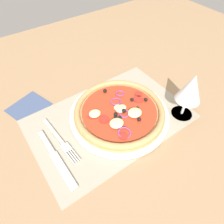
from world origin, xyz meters
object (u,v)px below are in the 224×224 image
object	(u,v)px
plate	(119,115)
wine_glass	(191,89)
knife	(56,159)
pizza	(119,111)
napkin	(29,107)
fork	(62,142)

from	to	relation	value
plate	wine_glass	xyz separation A→B (cm)	(-16.60, 10.24, 9.36)
knife	wine_glass	world-z (taller)	wine_glass
pizza	wine_glass	distance (cm)	20.95
napkin	pizza	bearing A→B (deg)	136.94
pizza	knife	distance (cm)	22.13
plate	pizza	xyz separation A→B (cm)	(0.03, 0.06, 1.69)
fork	napkin	bearing A→B (deg)	-175.72
wine_glass	fork	bearing A→B (deg)	-18.37
pizza	knife	world-z (taller)	pizza
pizza	napkin	world-z (taller)	pizza
fork	napkin	distance (cm)	18.63
wine_glass	napkin	size ratio (longest dim) A/B	1.32
napkin	wine_glass	bearing A→B (deg)	141.57
pizza	napkin	bearing A→B (deg)	-43.06
pizza	wine_glass	bearing A→B (deg)	148.51
pizza	fork	size ratio (longest dim) A/B	1.51
knife	napkin	distance (cm)	22.25
plate	wine_glass	distance (cm)	21.63
plate	napkin	bearing A→B (deg)	-42.94
knife	wine_glass	size ratio (longest dim) A/B	1.34
plate	knife	bearing A→B (deg)	6.23
napkin	fork	bearing A→B (deg)	98.58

